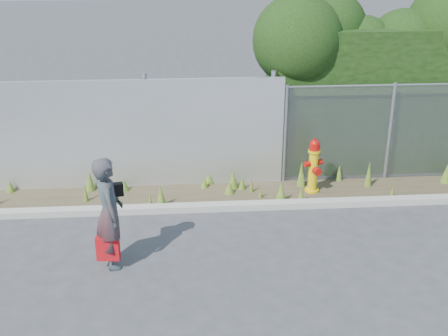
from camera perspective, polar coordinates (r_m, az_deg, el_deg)
ground at (r=8.92m, az=2.64°, el=-9.34°), size 80.00×80.00×0.00m
curb at (r=10.46m, az=1.48°, el=-3.88°), size 16.00×0.22×0.12m
weed_strip at (r=11.03m, az=0.93°, el=-1.99°), size 16.00×1.29×0.54m
corrugated_fence at (r=11.35m, az=-15.65°, el=3.14°), size 8.50×0.21×2.30m
chainlink_fence at (r=12.31m, az=21.07°, el=3.58°), size 6.50×0.07×2.05m
hedge at (r=12.89m, az=19.58°, el=9.56°), size 7.74×2.14×3.92m
fire_hydrant at (r=11.07m, az=9.06°, el=0.15°), size 0.38×0.34×1.13m
woman at (r=8.57m, az=-11.58°, el=-4.47°), size 0.57×0.73×1.77m
red_tote_bag at (r=8.69m, az=-11.71°, el=-7.99°), size 0.34×0.13×0.45m
black_shoulder_bag at (r=8.62m, az=-11.07°, el=-2.18°), size 0.27×0.11×0.20m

